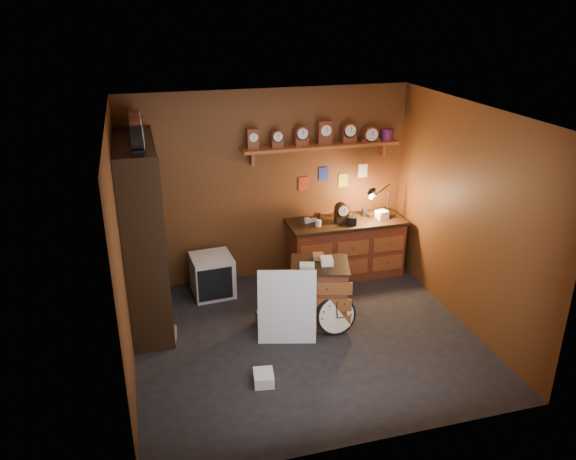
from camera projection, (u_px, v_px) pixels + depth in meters
The scene contains 11 objects.
floor at pixel (306, 338), 6.75m from camera, with size 4.00×4.00×0.00m, color black.
room_shell at pixel (309, 200), 6.20m from camera, with size 4.02×3.62×2.71m.
shelving_unit at pixel (140, 227), 6.70m from camera, with size 0.47×1.60×2.58m.
workbench at pixel (345, 245), 8.14m from camera, with size 1.69×0.66×1.36m.
low_cabinet at pixel (319, 291), 6.94m from camera, with size 0.84×0.77×0.89m.
big_round_clock at pixel (336, 315), 6.77m from camera, with size 0.50×0.17×0.50m.
white_panel at pixel (287, 339), 6.72m from camera, with size 0.68×0.03×0.91m, color silver.
mini_fridge at pixel (212, 275), 7.66m from camera, with size 0.58×0.59×0.56m.
floor_box_a at pixel (164, 336), 6.63m from camera, with size 0.27×0.23×0.17m, color olive.
floor_box_b at pixel (264, 378), 5.93m from camera, with size 0.21×0.25×0.13m, color white.
floor_box_c at pixel (267, 318), 7.00m from camera, with size 0.23×0.19×0.17m, color olive.
Camera 1 is at (-1.75, -5.48, 3.77)m, focal length 35.00 mm.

